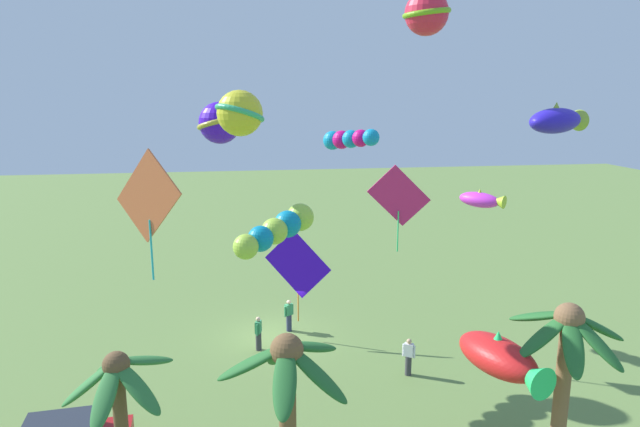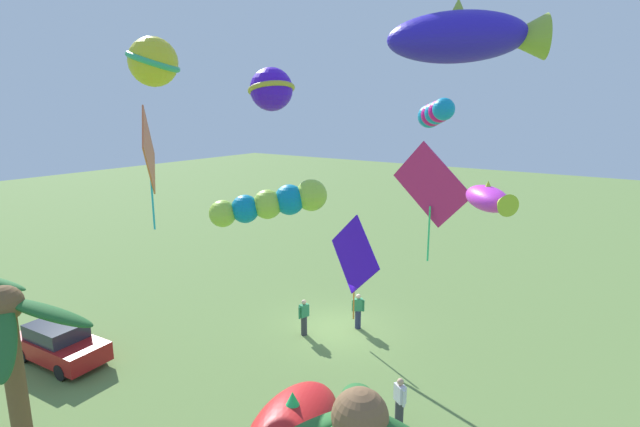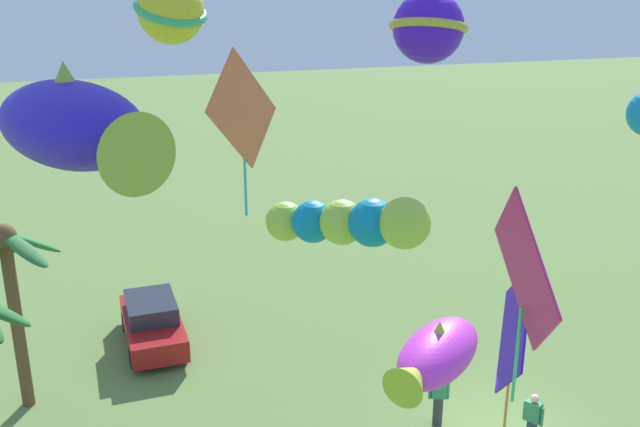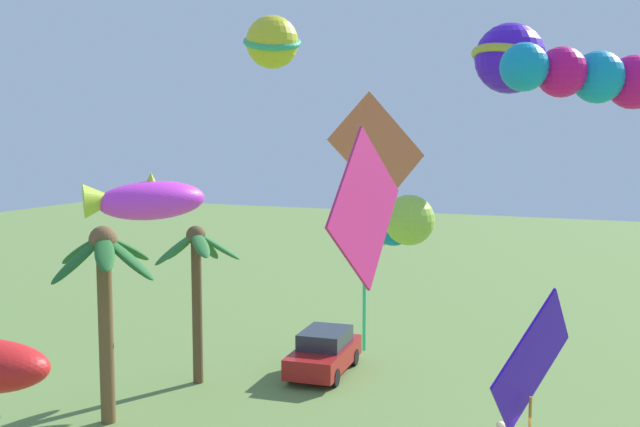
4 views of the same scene
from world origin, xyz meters
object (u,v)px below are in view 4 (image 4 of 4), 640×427
kite_tube_0 (607,78)px  kite_diamond_3 (365,211)px  parked_car_0 (324,352)px  kite_diamond_6 (377,150)px  kite_fish_10 (144,200)px  kite_diamond_2 (532,364)px  kite_ball_5 (510,58)px  kite_tube_1 (383,224)px  kite_ball_4 (272,42)px  palm_tree_0 (197,267)px  palm_tree_1 (105,279)px

kite_tube_0 → kite_diamond_3: 4.44m
parked_car_0 → kite_diamond_3: 14.93m
kite_diamond_6 → kite_fish_10: (-12.12, -0.40, -0.46)m
kite_diamond_2 → kite_ball_5: size_ratio=1.70×
kite_tube_1 → kite_diamond_2: size_ratio=0.74×
parked_car_0 → kite_diamond_6: 8.07m
kite_diamond_3 → kite_ball_4: bearing=36.8°
palm_tree_0 → kite_ball_4: kite_ball_4 is taller
parked_car_0 → kite_tube_0: bearing=-139.1°
parked_car_0 → kite_diamond_6: kite_diamond_6 is taller
kite_ball_4 → kite_ball_5: bearing=-82.6°
kite_diamond_2 → kite_diamond_3: bearing=150.6°
kite_diamond_3 → kite_diamond_6: 10.12m
kite_ball_5 → kite_fish_10: kite_ball_5 is taller
kite_diamond_2 → kite_diamond_6: kite_diamond_6 is taller
kite_ball_4 → kite_diamond_6: kite_ball_4 is taller
kite_tube_0 → kite_fish_10: kite_tube_0 is taller
parked_car_0 → kite_ball_5: 12.68m
kite_ball_4 → kite_fish_10: (-8.98, -2.29, -3.33)m
palm_tree_0 → parked_car_0: bearing=-53.7°
kite_tube_1 → parked_car_0: bearing=31.8°
kite_fish_10 → kite_ball_4: bearing=14.3°
kite_diamond_6 → parked_car_0: bearing=46.8°
kite_ball_5 → kite_fish_10: 10.81m
palm_tree_0 → kite_ball_4: size_ratio=2.58×
kite_tube_1 → kite_diamond_3: 5.42m
kite_diamond_3 → kite_diamond_6: kite_diamond_6 is taller
kite_fish_10 → parked_car_0: bearing=12.1°
kite_tube_0 → kite_diamond_6: 10.61m
palm_tree_0 → parked_car_0: size_ratio=1.33×
palm_tree_0 → kite_tube_0: 16.14m
kite_diamond_3 → kite_ball_4: kite_ball_4 is taller
kite_fish_10 → palm_tree_1: bearing=41.8°
kite_tube_0 → palm_tree_0: bearing=57.5°
kite_diamond_6 → kite_tube_0: bearing=-141.2°
kite_tube_0 → kite_diamond_2: size_ratio=0.68×
kite_ball_5 → parked_car_0: bearing=54.4°
palm_tree_1 → parked_car_0: 8.53m
kite_diamond_2 → kite_ball_5: 7.40m
kite_ball_5 → kite_fish_10: bearing=159.1°
kite_ball_5 → kite_diamond_6: bearing=60.4°
palm_tree_1 → kite_fish_10: size_ratio=3.34×
palm_tree_0 → kite_diamond_3: kite_diamond_3 is taller
kite_fish_10 → kite_diamond_6: bearing=1.9°
palm_tree_0 → kite_tube_0: size_ratio=1.79×
kite_diamond_3 → kite_ball_4: (6.51, 4.86, 3.63)m
palm_tree_0 → kite_diamond_3: 13.72m
palm_tree_1 → kite_diamond_3: kite_diamond_3 is taller
palm_tree_1 → kite_fish_10: (-8.05, -7.20, 3.20)m
kite_diamond_2 → kite_diamond_6: size_ratio=0.95×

